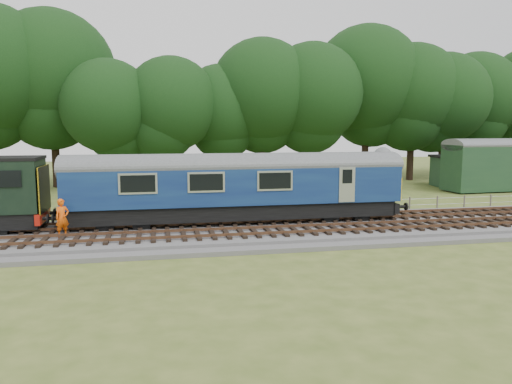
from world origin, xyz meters
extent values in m
plane|color=#455820|center=(0.00, 0.00, 0.00)|extent=(120.00, 120.00, 0.00)
cube|color=#4C4C4F|center=(0.00, 0.00, 0.17)|extent=(70.00, 7.00, 0.35)
cube|color=brown|center=(0.00, 0.68, 0.49)|extent=(66.50, 0.07, 0.14)
cube|color=brown|center=(0.00, 2.12, 0.49)|extent=(66.50, 0.07, 0.14)
cube|color=brown|center=(0.00, -2.32, 0.49)|extent=(66.50, 0.07, 0.14)
cube|color=brown|center=(0.00, -0.88, 0.49)|extent=(66.50, 0.07, 0.14)
cube|color=black|center=(-6.00, 1.40, 1.06)|extent=(17.46, 2.52, 0.85)
cube|color=navy|center=(-6.00, 1.40, 2.48)|extent=(18.00, 2.80, 2.05)
cube|color=yellow|center=(3.02, 1.40, 2.11)|extent=(0.06, 2.74, 1.30)
cube|color=black|center=(0.00, 1.40, 0.86)|extent=(2.60, 2.00, 0.55)
cube|color=black|center=(-12.00, 1.40, 0.86)|extent=(2.60, 2.00, 0.55)
cube|color=black|center=(-17.20, 1.40, 2.66)|extent=(2.40, 2.55, 2.60)
cube|color=#AE180D|center=(-16.02, 1.40, 1.06)|extent=(0.25, 2.60, 0.55)
cube|color=yellow|center=(-15.88, 1.40, 2.46)|extent=(0.06, 2.55, 2.30)
imported|color=#FC5B0D|center=(-14.72, -0.64, 1.27)|extent=(0.80, 0.75, 1.84)
cube|color=#193821|center=(16.93, 16.56, 1.36)|extent=(3.67, 3.67, 2.71)
cube|color=black|center=(16.93, 16.56, 2.82)|extent=(4.03, 4.03, 0.22)
camera|label=1|loc=(-10.27, -25.27, 5.57)|focal=35.00mm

